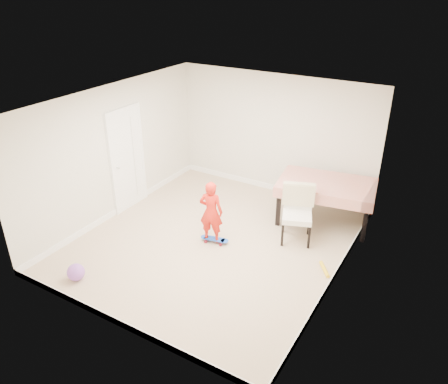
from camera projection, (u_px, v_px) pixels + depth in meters
The scene contains 17 objects.
ground at pixel (214, 241), 7.99m from camera, with size 5.00×5.00×0.00m, color tan.
ceiling at pixel (212, 103), 6.83m from camera, with size 4.50×5.00×0.04m, color silver.
wall_back at pixel (274, 135), 9.31m from camera, with size 4.50×0.04×2.60m, color beige.
wall_front at pixel (109, 248), 5.50m from camera, with size 4.50×0.04×2.60m, color beige.
wall_left at pixel (115, 152), 8.42m from camera, with size 0.04×5.00×2.60m, color beige.
wall_right at pixel (342, 209), 6.39m from camera, with size 0.04×5.00×2.60m, color beige.
door at pixel (127, 160), 8.77m from camera, with size 0.10×0.94×2.11m, color white.
baseboard_back at pixel (272, 187), 9.88m from camera, with size 4.50×0.02×0.12m, color white.
baseboard_front at pixel (119, 323), 6.05m from camera, with size 4.50×0.02×0.12m, color white.
baseboard_left at pixel (121, 208), 8.98m from camera, with size 0.02×5.00×0.12m, color white.
baseboard_right at pixel (333, 277), 6.95m from camera, with size 0.02×5.00×0.12m, color white.
dining_table at pixel (325, 202), 8.45m from camera, with size 1.79×1.12×0.85m, color red, non-canonical shape.
dining_chair at pixel (297, 215), 7.80m from camera, with size 0.57×0.65×1.05m, color silver, non-canonical shape.
skateboard at pixel (215, 240), 7.95m from camera, with size 0.53×0.19×0.08m, color blue, non-canonical shape.
child at pixel (211, 214), 7.72m from camera, with size 0.43×0.28×1.17m, color red.
balloon at pixel (76, 272), 6.94m from camera, with size 0.28×0.28×0.28m, color #9754CA.
foam_toy at pixel (324, 269), 7.19m from camera, with size 0.06×0.06×0.40m, color yellow.
Camera 1 is at (3.58, -5.70, 4.40)m, focal length 35.00 mm.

